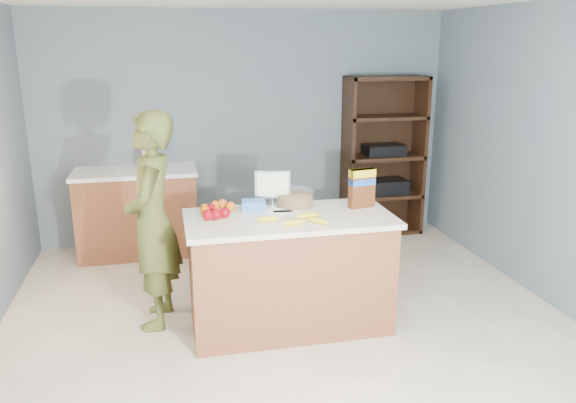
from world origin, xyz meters
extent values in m
cube|color=beige|center=(0.00, 0.00, 0.00)|extent=(4.50, 5.00, 0.02)
cube|color=slate|center=(0.00, 2.50, 1.25)|extent=(4.50, 0.02, 2.50)
cube|color=slate|center=(0.00, -2.50, 1.25)|extent=(4.50, 0.02, 2.50)
cube|color=brown|center=(0.00, 0.30, 0.43)|extent=(1.50, 0.70, 0.86)
cube|color=silver|center=(0.00, 0.30, 0.88)|extent=(1.56, 0.76, 0.04)
cube|color=black|center=(0.00, 0.30, 0.05)|extent=(1.46, 0.66, 0.10)
cube|color=brown|center=(-1.20, 2.20, 0.43)|extent=(1.20, 0.60, 0.86)
cube|color=white|center=(-1.20, 2.20, 0.88)|extent=(1.24, 0.62, 0.04)
cube|color=black|center=(1.55, 2.48, 0.90)|extent=(0.90, 0.04, 1.80)
cube|color=black|center=(1.12, 2.30, 0.90)|extent=(0.04, 0.40, 1.80)
cube|color=black|center=(1.98, 2.30, 0.90)|extent=(0.04, 0.40, 1.80)
cube|color=black|center=(1.55, 2.30, 0.02)|extent=(0.90, 0.40, 0.04)
cube|color=black|center=(1.55, 2.30, 0.45)|extent=(0.90, 0.40, 0.04)
cube|color=black|center=(1.55, 2.30, 0.90)|extent=(0.90, 0.40, 0.04)
cube|color=black|center=(1.55, 2.30, 1.35)|extent=(0.90, 0.40, 0.04)
cube|color=black|center=(1.55, 2.30, 1.78)|extent=(0.90, 0.40, 0.04)
cube|color=black|center=(1.55, 2.30, 0.55)|extent=(0.55, 0.32, 0.16)
cube|color=black|center=(1.55, 2.30, 0.98)|extent=(0.45, 0.30, 0.12)
imported|color=#4A5321|center=(-1.01, 0.58, 0.84)|extent=(0.49, 0.67, 1.68)
cube|color=tan|center=(-1.05, 2.13, 1.01)|extent=(0.12, 0.10, 0.22)
cylinder|color=black|center=(-1.09, 2.13, 1.17)|extent=(0.02, 0.02, 0.09)
cylinder|color=black|center=(-1.07, 2.13, 1.17)|extent=(0.02, 0.02, 0.09)
cylinder|color=black|center=(-1.05, 2.13, 1.17)|extent=(0.02, 0.02, 0.09)
cylinder|color=black|center=(-1.03, 2.13, 1.17)|extent=(0.02, 0.02, 0.09)
cylinder|color=black|center=(-1.01, 2.13, 1.17)|extent=(0.02, 0.02, 0.09)
cube|color=white|center=(-0.05, 0.46, 0.90)|extent=(0.23, 0.14, 0.00)
cube|color=white|center=(0.01, 0.40, 0.90)|extent=(0.22, 0.12, 0.00)
ellipsoid|color=yellow|center=(-0.19, 0.20, 0.92)|extent=(0.19, 0.06, 0.04)
ellipsoid|color=yellow|center=(-0.02, 0.08, 0.92)|extent=(0.19, 0.07, 0.04)
ellipsoid|color=yellow|center=(0.12, 0.22, 0.92)|extent=(0.19, 0.05, 0.04)
ellipsoid|color=yellow|center=(0.16, 0.08, 0.92)|extent=(0.16, 0.16, 0.04)
sphere|color=#91040E|center=(-0.56, 0.48, 0.94)|extent=(0.08, 0.08, 0.08)
sphere|color=#91040E|center=(-0.48, 0.36, 0.94)|extent=(0.08, 0.08, 0.08)
sphere|color=#91040E|center=(-0.61, 0.32, 0.94)|extent=(0.08, 0.08, 0.08)
sphere|color=#91040E|center=(-0.54, 0.33, 0.94)|extent=(0.08, 0.08, 0.08)
sphere|color=orange|center=(-0.61, 0.46, 0.94)|extent=(0.07, 0.07, 0.07)
sphere|color=orange|center=(-0.53, 0.59, 0.94)|extent=(0.07, 0.07, 0.07)
sphere|color=orange|center=(-0.54, 0.49, 0.94)|extent=(0.07, 0.07, 0.07)
sphere|color=orange|center=(-0.41, 0.53, 0.94)|extent=(0.07, 0.07, 0.07)
sphere|color=orange|center=(-0.61, 0.52, 0.94)|extent=(0.07, 0.07, 0.07)
sphere|color=orange|center=(-0.56, 0.52, 0.94)|extent=(0.07, 0.07, 0.07)
sphere|color=orange|center=(-0.47, 0.62, 0.94)|extent=(0.07, 0.07, 0.07)
cube|color=blue|center=(-0.24, 0.51, 0.94)|extent=(0.20, 0.14, 0.08)
cylinder|color=#267219|center=(0.10, 0.56, 0.95)|extent=(0.27, 0.27, 0.09)
cylinder|color=white|center=(0.10, 0.56, 0.97)|extent=(0.30, 0.30, 0.13)
cylinder|color=silver|center=(-0.07, 0.62, 0.91)|extent=(0.12, 0.12, 0.01)
cylinder|color=silver|center=(-0.07, 0.62, 0.94)|extent=(0.02, 0.02, 0.05)
cube|color=silver|center=(-0.07, 0.62, 1.07)|extent=(0.28, 0.09, 0.22)
cube|color=yellow|center=(-0.07, 0.60, 1.07)|extent=(0.24, 0.05, 0.18)
cube|color=#592B14|center=(0.61, 0.41, 1.05)|extent=(0.21, 0.11, 0.31)
cube|color=yellow|center=(0.61, 0.41, 1.18)|extent=(0.22, 0.11, 0.06)
cube|color=blue|center=(0.61, 0.41, 1.11)|extent=(0.22, 0.11, 0.05)
camera|label=1|loc=(-0.88, -3.62, 2.15)|focal=35.00mm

